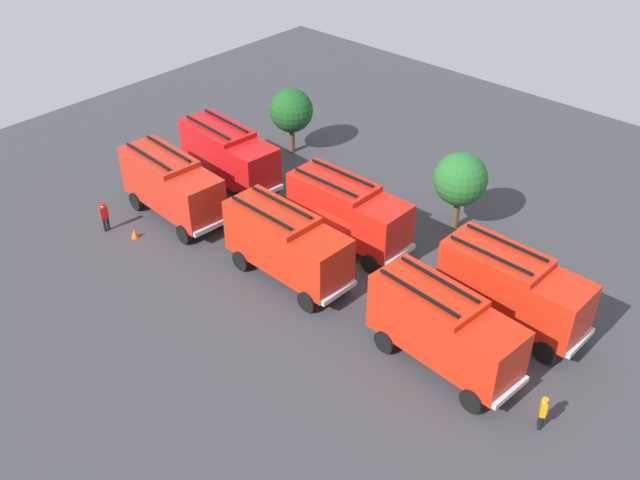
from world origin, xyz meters
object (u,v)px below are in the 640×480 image
Objects in this scene: fire_truck_1 at (287,243)px; traffic_cone_0 at (221,204)px; firefighter_1 at (543,412)px; traffic_cone_2 at (135,233)px; traffic_cone_1 at (469,334)px; fire_truck_5 at (513,287)px; fire_truck_0 at (172,184)px; tree_0 at (291,111)px; fire_truck_3 at (229,154)px; tree_1 at (460,179)px; firefighter_0 at (105,215)px; fire_truck_2 at (444,327)px; fire_truck_4 at (348,211)px.

fire_truck_1 reaches higher than traffic_cone_0.
firefighter_1 is 2.78× the size of traffic_cone_2.
fire_truck_1 is 10.06m from traffic_cone_1.
traffic_cone_1 is at bearing -106.25° from fire_truck_5.
fire_truck_1 is at bearing -15.28° from traffic_cone_0.
tree_0 is at bearing 97.13° from fire_truck_0.
tree_0 reaches higher than fire_truck_1.
fire_truck_3 is 19.26m from traffic_cone_1.
fire_truck_0 is at bearing -80.93° from fire_truck_3.
fire_truck_5 is 20.83m from tree_0.
tree_1 is at bearing 45.68° from traffic_cone_2.
fire_truck_5 is 4.46× the size of firefighter_1.
fire_truck_5 is (10.34, 4.54, 0.00)m from fire_truck_1.
firefighter_1 is at bearing -6.67° from fire_truck_3.
firefighter_1 is at bearing 6.96° from traffic_cone_2.
tree_1 is (14.57, 13.72, 2.14)m from firefighter_0.
fire_truck_1 and fire_truck_3 have the same top height.
traffic_cone_0 is at bearing 144.53° from firefighter_1.
traffic_cone_0 is (3.18, 5.90, -0.64)m from firefighter_0.
traffic_cone_0 is at bearing -170.91° from fire_truck_5.
firefighter_0 is 2.04m from traffic_cone_2.
fire_truck_1 is 0.98× the size of fire_truck_2.
fire_truck_1 is 9.68m from traffic_cone_2.
fire_truck_5 is 12.41× the size of traffic_cone_2.
fire_truck_1 is 12.42× the size of traffic_cone_2.
fire_truck_1 is (9.05, 0.22, 0.00)m from fire_truck_0.
fire_truck_5 is at bearing 25.21° from fire_truck_1.
fire_truck_5 is 8.49m from tree_1.
fire_truck_3 is 8.52m from firefighter_0.
fire_truck_4 is 9.66× the size of traffic_cone_0.
firefighter_1 is at bearing -47.05° from fire_truck_5.
tree_1 is (12.87, 10.11, 1.00)m from fire_truck_0.
firefighter_0 is at bearing -163.29° from traffic_cone_1.
fire_truck_1 is at bearing -94.07° from fire_truck_4.
fire_truck_2 is at bearing -6.82° from traffic_cone_0.
firefighter_0 is 0.38× the size of tree_1.
fire_truck_2 is 5.27m from firefighter_1.
tree_0 is at bearing 157.36° from traffic_cone_1.
fire_truck_1 is 1.55× the size of tree_1.
fire_truck_1 and fire_truck_4 have the same top height.
tree_0 is (-24.32, 10.64, 2.12)m from firefighter_1.
firefighter_1 is (23.71, -0.09, -1.25)m from fire_truck_0.
traffic_cone_0 is at bearing 166.21° from fire_truck_1.
fire_truck_5 is (10.02, 0.11, 0.00)m from fire_truck_4.
traffic_cone_1 is 19.37m from traffic_cone_2.
firefighter_0 is at bearing -158.88° from fire_truck_1.
traffic_cone_2 is (-18.51, -3.21, -1.86)m from fire_truck_2.
traffic_cone_2 is at bearing -134.32° from tree_1.
traffic_cone_0 reaches higher than traffic_cone_2.
fire_truck_2 is 1.64× the size of tree_0.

